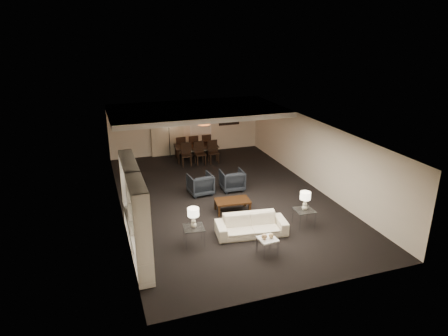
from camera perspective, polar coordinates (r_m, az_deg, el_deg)
name	(u,v)px	position (r m, az deg, el deg)	size (l,w,h in m)	color
floor	(224,197)	(14.03, 0.00, -4.23)	(11.00, 11.00, 0.00)	black
ceiling	(224,128)	(13.21, 0.00, 5.72)	(7.00, 11.00, 0.02)	silver
wall_back	(186,127)	(18.65, -5.46, 5.86)	(7.00, 0.02, 2.50)	beige
wall_front	(305,243)	(8.99, 11.50, -10.40)	(7.00, 0.02, 2.50)	beige
wall_left	(118,176)	(12.95, -14.84, -1.06)	(0.02, 11.00, 2.50)	beige
wall_right	(314,154)	(15.01, 12.77, 1.99)	(0.02, 11.00, 2.50)	beige
ceiling_soffit	(197,111)	(16.50, -3.94, 8.17)	(7.00, 4.00, 0.20)	silver
curtains	(167,130)	(18.41, -8.13, 5.41)	(1.50, 0.12, 2.40)	beige
door	(201,130)	(18.84, -3.34, 5.43)	(0.90, 0.05, 2.10)	silver
painting	(229,118)	(19.12, 0.72, 7.22)	(0.95, 0.04, 0.65)	#142D38
media_unit	(135,212)	(10.59, -12.62, -6.09)	(0.38, 3.40, 2.35)	white
pendant_light	(204,122)	(16.68, -2.90, 6.63)	(0.52, 0.52, 0.24)	#D8591E
sofa	(251,225)	(11.58, 3.93, -8.15)	(2.02, 0.79, 0.59)	beige
coffee_table	(232,206)	(12.95, 1.21, -5.40)	(1.11, 0.65, 0.40)	black
armchair_left	(200,184)	(14.20, -3.40, -2.31)	(0.80, 0.83, 0.75)	black
armchair_right	(232,180)	(14.54, 1.16, -1.74)	(0.80, 0.83, 0.75)	black
side_table_left	(194,236)	(11.12, -4.32, -9.63)	(0.55, 0.55, 0.52)	white
side_table_right	(304,218)	(12.29, 11.32, -6.97)	(0.55, 0.55, 0.52)	white
table_lamp_left	(193,218)	(10.87, -4.39, -7.12)	(0.31, 0.31, 0.57)	beige
table_lamp_right	(305,201)	(12.06, 11.50, -4.65)	(0.31, 0.31, 0.57)	beige
marble_table	(267,246)	(10.74, 6.20, -11.03)	(0.46, 0.46, 0.46)	white
gold_gourd_a	(264,236)	(10.55, 5.76, -9.71)	(0.15, 0.15, 0.15)	tan
gold_gourd_b	(271,236)	(10.63, 6.75, -9.56)	(0.13, 0.13, 0.13)	#DDB475
television	(133,202)	(11.42, -12.94, -4.78)	(0.14, 1.09, 0.63)	black
vase_blue	(142,237)	(9.45, -11.66, -9.56)	(0.16, 0.16, 0.17)	#2555A4
vase_amber	(137,206)	(9.78, -12.35, -5.28)	(0.16, 0.16, 0.16)	#B1923B
floor_speaker	(138,223)	(11.50, -12.22, -7.65)	(0.11, 0.11, 1.00)	black
dining_table	(196,153)	(17.84, -3.96, 2.19)	(1.89, 1.05, 0.66)	black
chair_nl	(187,155)	(17.05, -5.36, 1.88)	(0.46, 0.46, 0.99)	black
chair_nm	(200,153)	(17.19, -3.41, 2.08)	(0.46, 0.46, 0.99)	black
chair_nr	(214,152)	(17.35, -1.50, 2.28)	(0.46, 0.46, 0.99)	black
chair_fl	(180,147)	(18.26, -6.32, 3.06)	(0.46, 0.46, 0.99)	black
chair_fm	(193,145)	(18.39, -4.50, 3.25)	(0.46, 0.46, 0.99)	black
chair_fr	(205,144)	(18.54, -2.70, 3.42)	(0.46, 0.46, 0.99)	black
floor_lamp	(169,139)	(18.31, -7.80, 4.09)	(0.23, 0.23, 1.62)	black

